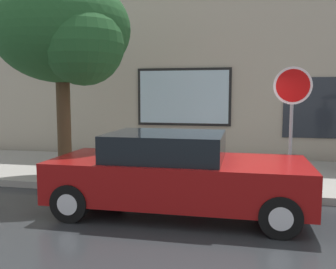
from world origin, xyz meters
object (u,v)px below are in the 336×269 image
Objects in this scene: parked_car at (176,173)px; stop_sign at (292,103)px; fire_hydrant at (195,163)px; street_tree at (65,34)px.

parked_car is 2.86m from stop_sign.
fire_hydrant is (0.10, 1.85, -0.15)m from parked_car.
stop_sign is (2.10, 1.51, 1.21)m from parked_car.
street_tree is at bearing 151.79° from parked_car.
street_tree reaches higher than stop_sign.
stop_sign is (4.94, -0.01, -1.55)m from street_tree.
parked_car reaches higher than fire_hydrant.
parked_car is at bearing -28.21° from street_tree.
street_tree is 5.18m from stop_sign.
fire_hydrant is at bearing 170.28° from stop_sign.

